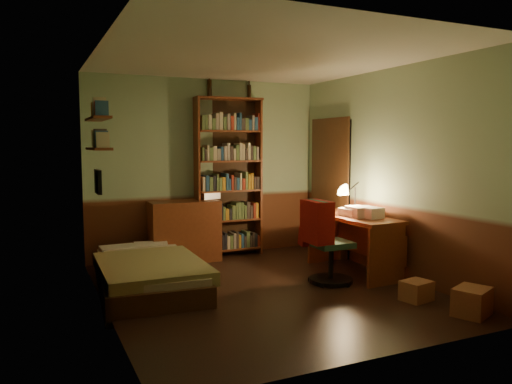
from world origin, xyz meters
name	(u,v)px	position (x,y,z in m)	size (l,w,h in m)	color
floor	(265,291)	(0.00, 0.00, -0.01)	(3.50, 4.00, 0.02)	black
ceiling	(266,56)	(0.00, 0.00, 2.61)	(3.50, 4.00, 0.02)	silver
wall_back	(206,168)	(0.00, 2.01, 1.30)	(3.50, 0.02, 2.60)	#92B189
wall_left	(102,181)	(-1.76, 0.00, 1.30)	(0.02, 4.00, 2.60)	#92B189
wall_right	(391,172)	(1.76, 0.00, 1.30)	(0.02, 4.00, 2.60)	#92B189
wall_front	(382,192)	(0.00, -2.01, 1.30)	(3.50, 0.02, 2.60)	#92B189
doorway	(331,188)	(1.72, 1.30, 1.00)	(0.06, 0.90, 2.00)	black
door_trim	(329,188)	(1.69, 1.30, 1.00)	(0.02, 0.98, 2.08)	#382110
bed	(148,262)	(-1.19, 0.66, 0.29)	(1.06, 1.98, 0.59)	olive
dresser	(184,231)	(-0.42, 1.76, 0.43)	(0.97, 0.48, 0.86)	maroon
mini_stereo	(208,194)	(-0.01, 1.89, 0.93)	(0.28, 0.22, 0.15)	#B2B2B7
bookshelf	(228,178)	(0.29, 1.85, 1.16)	(1.00, 0.31, 2.33)	maroon
bottle_left	(209,89)	(0.04, 1.96, 2.45)	(0.07, 0.07, 0.26)	black
bottle_right	(249,92)	(0.67, 1.96, 2.43)	(0.06, 0.06, 0.21)	black
desk	(353,244)	(1.37, 0.25, 0.37)	(0.57, 1.38, 0.74)	maroon
paper_stack	(365,211)	(1.54, 0.23, 0.79)	(0.21, 0.29, 0.11)	silver
desk_lamp	(355,192)	(1.52, 0.42, 1.03)	(0.17, 0.17, 0.58)	black
office_chair	(331,242)	(0.85, -0.05, 0.49)	(0.49, 0.43, 0.98)	#2D553C
red_jacket	(319,181)	(0.68, -0.02, 1.23)	(0.23, 0.42, 0.50)	#A71613
wall_shelf_lower	(99,149)	(-1.64, 1.10, 1.60)	(0.20, 0.90, 0.03)	maroon
wall_shelf_upper	(98,119)	(-1.64, 1.10, 1.95)	(0.20, 0.90, 0.03)	maroon
framed_picture	(98,182)	(-1.72, 0.60, 1.25)	(0.04, 0.32, 0.26)	black
cardboard_box_a	(472,302)	(1.46, -1.59, 0.13)	(0.36, 0.29, 0.27)	#915C38
cardboard_box_b	(416,291)	(1.30, -1.01, 0.11)	(0.30, 0.25, 0.21)	#915C38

